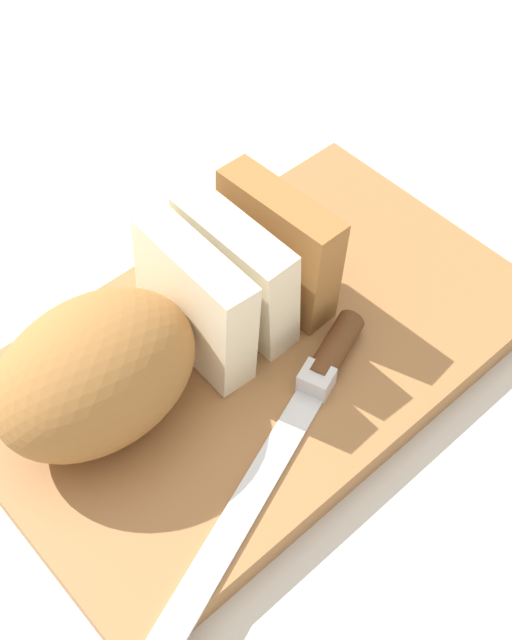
{
  "coord_description": "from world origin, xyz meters",
  "views": [
    {
      "loc": [
        -0.24,
        -0.27,
        0.51
      ],
      "look_at": [
        0.0,
        0.0,
        0.05
      ],
      "focal_mm": 46.41,
      "sensor_mm": 36.0,
      "label": 1
    }
  ],
  "objects": [
    {
      "name": "ground_plane",
      "position": [
        0.0,
        0.0,
        0.0
      ],
      "size": [
        3.0,
        3.0,
        0.0
      ],
      "primitive_type": "plane",
      "color": "beige"
    },
    {
      "name": "cutting_board",
      "position": [
        0.0,
        0.0,
        0.01
      ],
      "size": [
        0.42,
        0.25,
        0.02
      ],
      "primitive_type": "cube",
      "rotation": [
        0.0,
        0.0,
        0.0
      ],
      "color": "#9E6B3D",
      "rests_on": "ground_plane"
    },
    {
      "name": "bread_loaf",
      "position": [
        -0.07,
        0.03,
        0.07
      ],
      "size": [
        0.26,
        0.11,
        0.1
      ],
      "rotation": [
        0.0,
        0.0,
        0.0
      ],
      "color": "#996633",
      "rests_on": "cutting_board"
    },
    {
      "name": "bread_knife",
      "position": [
        -0.01,
        -0.06,
        0.03
      ],
      "size": [
        0.26,
        0.11,
        0.02
      ],
      "rotation": [
        0.0,
        0.0,
        3.49
      ],
      "color": "silver",
      "rests_on": "cutting_board"
    },
    {
      "name": "crumb_near_knife",
      "position": [
        -0.06,
        0.01,
        0.02
      ],
      "size": [
        0.0,
        0.0,
        0.0
      ],
      "primitive_type": "sphere",
      "color": "#996633",
      "rests_on": "cutting_board"
    },
    {
      "name": "crumb_near_loaf",
      "position": [
        -0.02,
        0.08,
        0.03
      ],
      "size": [
        0.0,
        0.0,
        0.0
      ],
      "primitive_type": "sphere",
      "color": "#996633",
      "rests_on": "cutting_board"
    }
  ]
}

